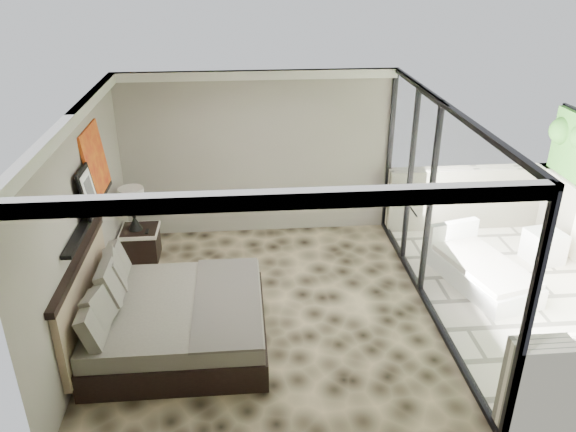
{
  "coord_description": "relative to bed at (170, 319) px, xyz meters",
  "views": [
    {
      "loc": [
        -0.26,
        -6.42,
        4.47
      ],
      "look_at": [
        0.33,
        0.4,
        1.24
      ],
      "focal_mm": 35.0,
      "sensor_mm": 36.0,
      "label": 1
    }
  ],
  "objects": [
    {
      "name": "terrace_slab",
      "position": [
        4.98,
        0.58,
        -0.41
      ],
      "size": [
        3.0,
        5.0,
        0.12
      ],
      "primitive_type": "cube",
      "color": "beige",
      "rests_on": "ground"
    },
    {
      "name": "picture_ledge",
      "position": [
        -0.95,
        0.68,
        1.15
      ],
      "size": [
        0.12,
        2.2,
        0.05
      ],
      "primitive_type": "cube",
      "color": "black",
      "rests_on": "left_wall"
    },
    {
      "name": "framed_print",
      "position": [
        -0.91,
        0.64,
        1.47
      ],
      "size": [
        0.11,
        0.5,
        0.6
      ],
      "primitive_type": "cube",
      "rotation": [
        0.0,
        -0.14,
        0.0
      ],
      "color": "black",
      "rests_on": "picture_ledge"
    },
    {
      "name": "bed",
      "position": [
        0.0,
        0.0,
        0.0
      ],
      "size": [
        2.19,
        2.12,
        1.21
      ],
      "color": "black",
      "rests_on": "floor"
    },
    {
      "name": "nightstand",
      "position": [
        -0.68,
        2.23,
        -0.06
      ],
      "size": [
        0.76,
        0.76,
        0.58
      ],
      "primitive_type": "cube",
      "rotation": [
        0.0,
        0.0,
        -0.4
      ],
      "color": "black",
      "rests_on": "floor"
    },
    {
      "name": "lounger",
      "position": [
        4.42,
        1.04,
        -0.15
      ],
      "size": [
        1.26,
        1.86,
        0.67
      ],
      "rotation": [
        0.0,
        0.0,
        0.26
      ],
      "color": "white",
      "rests_on": "terrace_slab"
    },
    {
      "name": "floor",
      "position": [
        1.23,
        0.58,
        -0.35
      ],
      "size": [
        5.0,
        5.0,
        0.0
      ],
      "primitive_type": "plane",
      "color": "black",
      "rests_on": "ground"
    },
    {
      "name": "ottoman",
      "position": [
        5.68,
        1.59,
        -0.1
      ],
      "size": [
        0.59,
        0.59,
        0.51
      ],
      "primitive_type": "cube",
      "rotation": [
        0.0,
        0.0,
        0.19
      ],
      "color": "silver",
      "rests_on": "terrace_slab"
    },
    {
      "name": "abstract_canvas",
      "position": [
        -0.97,
        1.35,
        1.62
      ],
      "size": [
        0.13,
        0.9,
        0.9
      ],
      "primitive_type": "cube",
      "rotation": [
        0.0,
        -0.1,
        0.0
      ],
      "color": "red",
      "rests_on": "picture_ledge"
    },
    {
      "name": "back_wall",
      "position": [
        1.23,
        3.07,
        1.05
      ],
      "size": [
        4.5,
        0.02,
        2.8
      ],
      "primitive_type": "cube",
      "color": "gray",
      "rests_on": "floor"
    },
    {
      "name": "left_wall",
      "position": [
        -1.01,
        0.58,
        1.05
      ],
      "size": [
        0.02,
        5.0,
        2.8
      ],
      "primitive_type": "cube",
      "color": "gray",
      "rests_on": "floor"
    },
    {
      "name": "glass_wall",
      "position": [
        3.48,
        0.58,
        1.05
      ],
      "size": [
        0.08,
        5.0,
        2.8
      ],
      "primitive_type": "cube",
      "color": "white",
      "rests_on": "floor"
    },
    {
      "name": "ceiling",
      "position": [
        1.23,
        0.58,
        2.44
      ],
      "size": [
        4.5,
        5.0,
        0.02
      ],
      "primitive_type": "cube",
      "color": "silver",
      "rests_on": "back_wall"
    },
    {
      "name": "table_lamp",
      "position": [
        -0.74,
        2.21,
        0.61
      ],
      "size": [
        0.38,
        0.38,
        0.7
      ],
      "color": "black",
      "rests_on": "nightstand"
    }
  ]
}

